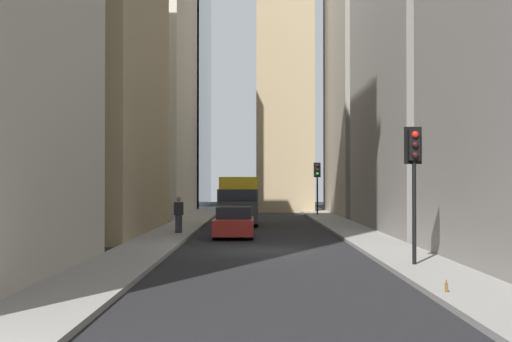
# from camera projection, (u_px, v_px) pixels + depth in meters

# --- Properties ---
(ground_plane) EXTENTS (135.00, 135.00, 0.00)m
(ground_plane) POSITION_uv_depth(u_px,v_px,m) (267.00, 251.00, 27.19)
(ground_plane) COLOR black
(sidewalk_right) EXTENTS (90.00, 2.20, 0.14)m
(sidewalk_right) POSITION_uv_depth(u_px,v_px,m) (145.00, 249.00, 27.19)
(sidewalk_right) COLOR gray
(sidewalk_right) RESTS_ON ground_plane
(sidewalk_left) EXTENTS (90.00, 2.20, 0.14)m
(sidewalk_left) POSITION_uv_depth(u_px,v_px,m) (388.00, 249.00, 27.20)
(sidewalk_left) COLOR gray
(sidewalk_left) RESTS_ON ground_plane
(building_left_far) EXTENTS (16.03, 10.50, 31.93)m
(building_left_far) POSITION_uv_depth(u_px,v_px,m) (397.00, 10.00, 57.21)
(building_left_far) COLOR gray
(building_left_far) RESTS_ON ground_plane
(building_right_far) EXTENTS (18.95, 10.00, 21.52)m
(building_right_far) POSITION_uv_depth(u_px,v_px,m) (126.00, 78.00, 57.71)
(building_right_far) COLOR beige
(building_right_far) RESTS_ON ground_plane
(building_right_midfar) EXTENTS (15.08, 10.50, 18.07)m
(building_right_midfar) POSITION_uv_depth(u_px,v_px,m) (50.00, 51.00, 36.26)
(building_right_midfar) COLOR #9E8966
(building_right_midfar) RESTS_ON ground_plane
(delivery_truck) EXTENTS (6.46, 2.25, 2.84)m
(delivery_truck) POSITION_uv_depth(u_px,v_px,m) (239.00, 200.00, 43.44)
(delivery_truck) COLOR yellow
(delivery_truck) RESTS_ON ground_plane
(sedan_red) EXTENTS (4.30, 1.78, 1.42)m
(sedan_red) POSITION_uv_depth(u_px,v_px,m) (234.00, 223.00, 33.56)
(sedan_red) COLOR maroon
(sedan_red) RESTS_ON ground_plane
(traffic_light_foreground) EXTENTS (0.43, 0.52, 4.03)m
(traffic_light_foreground) POSITION_uv_depth(u_px,v_px,m) (414.00, 163.00, 21.42)
(traffic_light_foreground) COLOR black
(traffic_light_foreground) RESTS_ON sidewalk_left
(traffic_light_midblock) EXTENTS (0.43, 0.52, 3.87)m
(traffic_light_midblock) POSITION_uv_depth(u_px,v_px,m) (317.00, 176.00, 54.76)
(traffic_light_midblock) COLOR black
(traffic_light_midblock) RESTS_ON sidewalk_left
(pedestrian) EXTENTS (0.26, 0.44, 1.71)m
(pedestrian) POSITION_uv_depth(u_px,v_px,m) (179.00, 213.00, 34.73)
(pedestrian) COLOR #33333D
(pedestrian) RESTS_ON sidewalk_right
(discarded_bottle) EXTENTS (0.07, 0.07, 0.27)m
(discarded_bottle) POSITION_uv_depth(u_px,v_px,m) (446.00, 287.00, 15.94)
(discarded_bottle) COLOR brown
(discarded_bottle) RESTS_ON sidewalk_left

